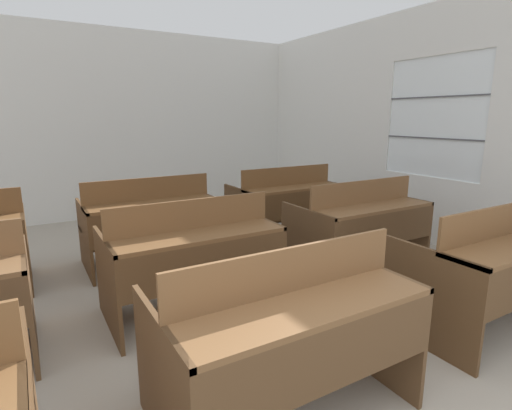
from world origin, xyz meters
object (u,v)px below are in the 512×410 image
at_px(bench_second_center, 192,255).
at_px(bench_third_right, 286,202).
at_px(bench_front_right, 489,266).
at_px(bench_second_right, 360,225).
at_px(bench_third_center, 150,220).
at_px(bench_front_center, 286,331).

relative_size(bench_second_center, bench_third_right, 1.00).
distance_m(bench_front_right, bench_second_center, 2.18).
bearing_deg(bench_front_right, bench_third_right, 90.50).
xyz_separation_m(bench_second_right, bench_third_right, (-0.03, 1.25, 0.00)).
bearing_deg(bench_third_center, bench_front_right, -55.39).
distance_m(bench_front_center, bench_second_center, 1.29).
height_order(bench_second_right, bench_third_right, same).
bearing_deg(bench_third_center, bench_front_center, -90.58).
xyz_separation_m(bench_second_center, bench_second_right, (1.77, 0.01, 0.00)).
xyz_separation_m(bench_front_center, bench_third_right, (1.75, 2.54, 0.00)).
distance_m(bench_front_right, bench_third_right, 2.54).
height_order(bench_front_right, bench_second_center, same).
height_order(bench_third_center, bench_third_right, same).
height_order(bench_second_center, bench_third_right, same).
height_order(bench_second_center, bench_second_right, same).
distance_m(bench_second_center, bench_second_right, 1.77).
bearing_deg(bench_second_center, bench_front_right, -36.09).
xyz_separation_m(bench_front_center, bench_front_right, (1.77, 0.00, 0.00)).
height_order(bench_front_center, bench_front_right, same).
xyz_separation_m(bench_second_center, bench_third_right, (1.74, 1.25, 0.00)).
bearing_deg(bench_second_right, bench_third_right, 91.37).
relative_size(bench_front_right, bench_third_right, 1.00).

